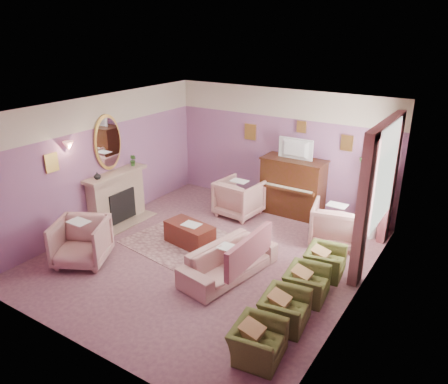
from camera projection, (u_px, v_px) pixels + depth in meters
The scene contains 48 objects.
floor at pixel (208, 256), 8.35m from camera, with size 5.50×6.00×0.01m, color #835460.
ceiling at pixel (206, 109), 7.33m from camera, with size 5.50×6.00×0.01m, color silver.
wall_back at pixel (281, 149), 10.19m from camera, with size 5.50×0.02×2.80m, color slate.
wall_front at pixel (71, 258), 5.49m from camera, with size 5.50×0.02×2.80m, color slate.
wall_left at pixel (101, 163), 9.23m from camera, with size 0.02×6.00×2.80m, color slate.
wall_right at pixel (360, 223), 6.45m from camera, with size 0.02×6.00×2.80m, color slate.
picture_rail_band at pixel (283, 103), 9.79m from camera, with size 5.50×0.01×0.65m, color beige.
stripe_panel at pixel (379, 213), 7.60m from camera, with size 0.01×3.00×2.15m, color #98A48D.
fireplace_surround at pixel (117, 198), 9.61m from camera, with size 0.30×1.40×1.10m, color tan.
fireplace_inset at pixel (121, 205), 9.62m from camera, with size 0.18×0.72×0.68m, color black.
fire_ember at pixel (123, 213), 9.66m from camera, with size 0.06×0.54×0.10m, color #FF5907.
mantel_shelf at pixel (115, 174), 9.39m from camera, with size 0.40×1.55×0.07m, color tan.
hearth at pixel (125, 222), 9.71m from camera, with size 0.55×1.50×0.02m, color tan.
mirror_frame at pixel (108, 142), 9.21m from camera, with size 0.04×0.72×1.20m, color #DCB74F.
mirror_glass at pixel (109, 143), 9.20m from camera, with size 0.01×0.60×1.06m, color white.
sconce_shade at pixel (68, 146), 8.29m from camera, with size 0.20×0.20×0.16m, color #FF9786.
piano at pixel (293, 187), 9.96m from camera, with size 1.40×0.60×1.30m, color #3C1D0E.
piano_keyshelf at pixel (286, 189), 9.66m from camera, with size 1.30×0.12×0.06m, color #3C1D0E.
piano_keys at pixel (286, 187), 9.65m from camera, with size 1.20×0.08×0.02m, color beige.
piano_top at pixel (294, 160), 9.72m from camera, with size 1.45×0.65×0.04m, color #3C1D0E.
television at pixel (294, 148), 9.58m from camera, with size 0.80×0.12×0.48m, color black.
print_back_left at pixel (250, 132), 10.45m from camera, with size 0.30×0.03×0.38m, color #DCB74F.
print_back_right at pixel (347, 143), 9.24m from camera, with size 0.26×0.03×0.34m, color #DCB74F.
print_back_mid at pixel (301, 127), 9.69m from camera, with size 0.22×0.03×0.26m, color #DCB74F.
print_left_wall at pixel (52, 163), 8.15m from camera, with size 0.03×0.28×0.36m, color #DCB74F.
window_blind at pixel (385, 174), 7.58m from camera, with size 0.03×1.40×1.80m, color silver.
curtain_left at pixel (363, 212), 7.05m from camera, with size 0.16×0.34×2.60m, color #A15360.
curtain_right at pixel (390, 180), 8.49m from camera, with size 0.16×0.34×2.60m, color #A15360.
pelmet at pixel (387, 125), 7.31m from camera, with size 0.16×2.20×0.16m, color #A15360.
mantel_plant at pixel (133, 160), 9.75m from camera, with size 0.16×0.16×0.28m, color #386E2B.
mantel_vase at pixel (97, 176), 8.95m from camera, with size 0.16×0.16×0.16m, color beige.
area_rug at pixel (191, 245), 8.74m from camera, with size 2.50×1.80×0.01m, color gray.
coffee_table at pixel (190, 234), 8.69m from camera, with size 1.00×0.50×0.45m, color #572118.
table_paper at pixel (191, 224), 8.58m from camera, with size 0.35×0.28×0.01m, color silver.
sofa at pixel (229, 255), 7.59m from camera, with size 0.63×1.89×0.76m, color tan.
sofa_throw at pixel (249, 250), 7.31m from camera, with size 0.10×1.43×0.53m, color #A15360.
floral_armchair_left at pixel (239, 196), 9.96m from camera, with size 0.90×0.90×0.94m, color tan.
floral_armchair_right at pixel (335, 222), 8.66m from camera, with size 0.90×0.90×0.94m, color tan.
floral_armchair_front at pixel (81, 240), 7.95m from camera, with size 0.90×0.90×0.94m, color tan.
olive_chair_a at pixel (258, 337), 5.73m from camera, with size 0.52×0.74×0.64m, color #56602A.
olive_chair_b at pixel (285, 305), 6.37m from camera, with size 0.52×0.74×0.64m, color #56602A.
olive_chair_c at pixel (307, 279), 7.01m from camera, with size 0.52×0.74×0.64m, color #56602A.
olive_chair_d at pixel (325, 257), 7.65m from camera, with size 0.52×0.74×0.64m, color #56602A.
side_table at pixel (367, 219), 9.08m from camera, with size 0.52×0.52×0.70m, color white.
side_plant_big at pixel (370, 196), 8.89m from camera, with size 0.30×0.30×0.34m, color #386E2B.
side_plant_small at pixel (375, 200), 8.76m from camera, with size 0.16×0.16×0.28m, color #386E2B.
palm_pot at pixel (369, 226), 9.18m from camera, with size 0.34×0.34×0.34m, color #A4574F.
palm_plant at pixel (374, 186), 8.86m from camera, with size 0.76×0.76×1.44m, color #386E2B.
Camera 1 is at (4.22, -6.01, 4.17)m, focal length 35.00 mm.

